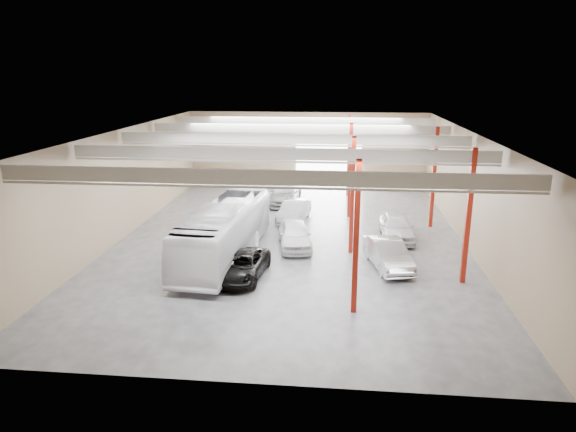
% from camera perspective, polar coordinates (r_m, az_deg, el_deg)
% --- Properties ---
extents(depot_shell, '(22.12, 32.12, 7.06)m').
position_cam_1_polar(depot_shell, '(32.57, 0.66, 5.91)').
color(depot_shell, '#3F4044').
rests_on(depot_shell, ground).
extents(coach_bus, '(3.67, 11.92, 3.27)m').
position_cam_1_polar(coach_bus, '(29.91, -7.02, -1.69)').
color(coach_bus, white).
rests_on(coach_bus, ground).
extents(black_sedan, '(2.69, 5.07, 1.36)m').
position_cam_1_polar(black_sedan, '(27.24, -5.18, -5.53)').
color(black_sedan, black).
rests_on(black_sedan, ground).
extents(car_row_a, '(2.61, 4.95, 1.60)m').
position_cam_1_polar(car_row_a, '(31.75, 0.76, -2.11)').
color(car_row_a, white).
rests_on(car_row_a, ground).
extents(car_row_b, '(2.37, 4.77, 1.50)m').
position_cam_1_polar(car_row_b, '(37.42, 0.67, 0.58)').
color(car_row_b, '#B5B5BA').
rests_on(car_row_b, ground).
extents(car_row_c, '(2.50, 5.73, 1.64)m').
position_cam_1_polar(car_row_c, '(42.54, -0.30, 2.53)').
color(car_row_c, gray).
rests_on(car_row_c, ground).
extents(car_right_near, '(2.69, 5.02, 1.57)m').
position_cam_1_polar(car_right_near, '(29.05, 11.05, -4.17)').
color(car_right_near, '#B6B5BB').
rests_on(car_right_near, ground).
extents(car_right_far, '(2.09, 4.93, 1.66)m').
position_cam_1_polar(car_right_far, '(34.05, 11.97, -1.17)').
color(car_right_far, silver).
rests_on(car_right_far, ground).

